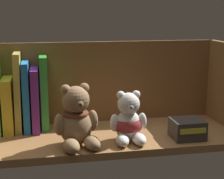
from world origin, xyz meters
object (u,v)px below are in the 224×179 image
(teddy_bear_smaller, at_px, (129,122))
(small_product_box, at_px, (187,129))
(book_3, at_px, (9,103))
(book_6, at_px, (35,98))
(book_7, at_px, (44,92))
(teddy_bear_larger, at_px, (77,120))
(book_4, at_px, (18,91))
(book_5, at_px, (27,95))

(teddy_bear_smaller, height_order, small_product_box, teddy_bear_smaller)
(book_3, distance_m, book_6, 0.08)
(teddy_bear_smaller, bearing_deg, book_7, 143.54)
(book_7, distance_m, teddy_bear_larger, 0.19)
(teddy_bear_smaller, bearing_deg, small_product_box, -3.27)
(book_4, bearing_deg, book_6, 0.00)
(teddy_bear_larger, bearing_deg, teddy_bear_smaller, 4.29)
(book_6, height_order, book_7, book_7)
(small_product_box, bearing_deg, book_6, 157.32)
(book_3, height_order, book_7, book_7)
(book_6, height_order, small_product_box, book_6)
(book_5, distance_m, book_7, 0.05)
(book_6, bearing_deg, book_7, 0.00)
(book_3, height_order, book_5, book_5)
(book_5, relative_size, teddy_bear_smaller, 1.47)
(book_5, relative_size, book_6, 1.10)
(book_4, height_order, small_product_box, book_4)
(book_5, relative_size, teddy_bear_larger, 1.24)
(book_7, bearing_deg, book_4, 180.00)
(teddy_bear_larger, height_order, teddy_bear_smaller, teddy_bear_larger)
(teddy_bear_larger, xyz_separation_m, teddy_bear_smaller, (0.14, 0.01, -0.02))
(book_3, height_order, small_product_box, book_3)
(book_4, relative_size, book_6, 1.25)
(book_3, xyz_separation_m, book_7, (0.10, 0.00, 0.03))
(book_4, distance_m, book_5, 0.03)
(book_5, xyz_separation_m, small_product_box, (0.43, -0.17, -0.07))
(book_5, height_order, book_6, book_5)
(book_6, bearing_deg, teddy_bear_larger, -58.59)
(teddy_bear_larger, xyz_separation_m, small_product_box, (0.30, 0.00, -0.04))
(book_6, relative_size, teddy_bear_smaller, 1.33)
(book_3, distance_m, small_product_box, 0.51)
(book_4, distance_m, teddy_bear_larger, 0.23)
(book_3, relative_size, small_product_box, 1.84)
(book_6, xyz_separation_m, book_7, (0.03, 0.00, 0.02))
(book_6, bearing_deg, small_product_box, -22.68)
(book_3, relative_size, teddy_bear_larger, 0.96)
(book_3, bearing_deg, small_product_box, -19.40)
(book_3, height_order, book_4, book_4)
(book_7, distance_m, teddy_bear_smaller, 0.27)
(book_3, distance_m, teddy_bear_larger, 0.25)
(book_6, relative_size, book_7, 0.85)
(book_4, bearing_deg, book_7, 0.00)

